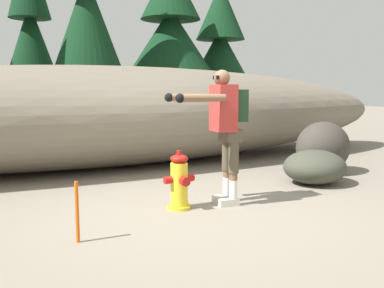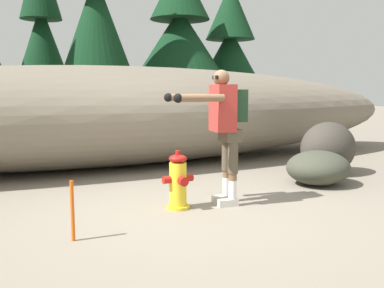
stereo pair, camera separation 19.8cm
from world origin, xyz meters
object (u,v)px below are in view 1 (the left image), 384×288
fire_hydrant (179,182)px  boulder_mid (315,167)px  utility_worker (224,120)px  survey_stake (77,212)px  boulder_large (323,147)px

fire_hydrant → boulder_mid: 2.50m
utility_worker → survey_stake: bearing=22.5°
utility_worker → survey_stake: (-1.97, -0.50, -0.78)m
utility_worker → boulder_large: (2.64, 0.93, -0.63)m
fire_hydrant → survey_stake: bearing=-157.2°
boulder_large → survey_stake: 4.83m
fire_hydrant → survey_stake: fire_hydrant is taller
fire_hydrant → utility_worker: (0.59, -0.08, 0.75)m
boulder_large → utility_worker: bearing=-160.6°
boulder_large → boulder_mid: boulder_large is taller
boulder_large → survey_stake: bearing=-162.8°
fire_hydrant → utility_worker: bearing=-7.8°
fire_hydrant → boulder_mid: (2.48, 0.26, -0.07)m
boulder_large → fire_hydrant: bearing=-165.3°
fire_hydrant → utility_worker: size_ratio=0.43×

